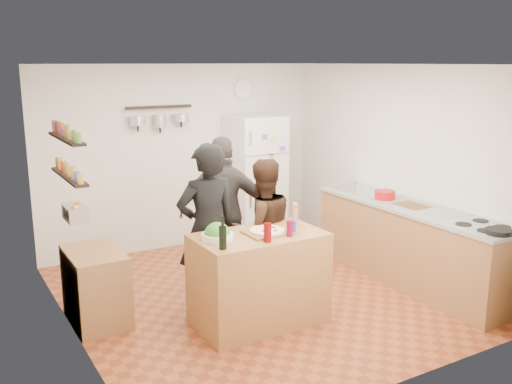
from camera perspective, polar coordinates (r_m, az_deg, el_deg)
room_shell at (r=6.39m, az=-1.31°, el=1.37°), size 4.20×4.20×4.20m
prep_island at (r=5.64m, az=0.28°, el=-8.66°), size 1.25×0.72×0.91m
pizza_board at (r=5.50m, az=1.11°, el=-4.07°), size 0.42×0.34×0.02m
pizza at (r=5.50m, az=1.12°, el=-3.88°), size 0.34×0.34×0.02m
salad_bowl at (r=5.33m, az=-3.89°, el=-4.46°), size 0.30×0.30×0.06m
wine_bottle at (r=5.04m, az=-3.34°, el=-4.59°), size 0.07×0.07×0.21m
wine_glass_near at (r=5.24m, az=1.16°, el=-4.06°), size 0.07×0.07×0.18m
wine_glass_far at (r=5.41m, az=3.38°, el=-3.65°), size 0.06×0.06×0.15m
pepper_mill at (r=5.73m, az=3.92°, el=-2.48°), size 0.06×0.06×0.20m
salt_canister at (r=5.52m, az=3.61°, el=-3.48°), size 0.08×0.08×0.12m
person_left at (r=5.75m, az=-4.89°, el=-3.77°), size 0.66×0.45×1.76m
person_center at (r=6.07m, az=0.59°, el=-3.89°), size 0.81×0.66×1.55m
person_back at (r=6.48m, az=-3.20°, el=-2.01°), size 1.09×0.84×1.72m
counter_run at (r=6.88m, az=15.20°, el=-5.14°), size 0.63×2.63×0.90m
stove_top at (r=6.15m, az=21.73°, el=-3.27°), size 0.60×0.62×0.02m
skillet at (r=5.92m, az=23.08°, el=-3.66°), size 0.25×0.25×0.05m
sink at (r=7.35m, az=10.72°, el=0.01°), size 0.50×0.80×0.03m
cutting_board at (r=6.77m, az=15.28°, el=-1.38°), size 0.30×0.40×0.02m
red_bowl at (r=6.99m, az=12.76°, el=-0.28°), size 0.24×0.24×0.10m
fridge at (r=8.08m, az=-0.09°, el=1.29°), size 0.70×0.68×1.80m
wall_clock at (r=8.21m, az=-1.27°, el=10.27°), size 0.30×0.03×0.30m
spice_shelf_lower at (r=5.50m, az=-18.20°, el=1.49°), size 0.12×1.00×0.02m
spice_shelf_upper at (r=5.44m, az=-18.46°, el=5.10°), size 0.12×1.00×0.02m
produce_basket at (r=5.58m, az=-17.65°, el=-2.00°), size 0.18×0.35×0.14m
side_table at (r=5.91m, az=-15.73°, el=-9.07°), size 0.50×0.80×0.73m
pot_rack at (r=7.60m, az=-9.66°, el=8.38°), size 0.90×0.04×0.04m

